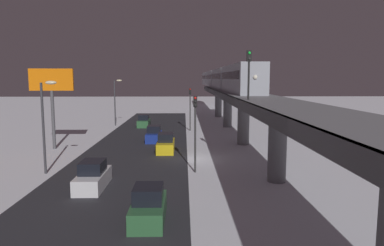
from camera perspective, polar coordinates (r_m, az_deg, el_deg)
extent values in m
plane|color=white|center=(34.58, -0.53, -5.86)|extent=(240.00, 240.00, 0.00)
cube|color=#28282D|center=(34.96, -9.85, -5.82)|extent=(11.00, 91.58, 0.01)
cube|color=slate|center=(34.48, 10.53, 3.55)|extent=(5.00, 91.58, 0.80)
cube|color=#38383D|center=(34.07, 6.60, 3.58)|extent=(0.24, 89.75, 0.80)
cylinder|color=slate|center=(72.37, 4.29, 3.09)|extent=(1.40, 1.40, 5.29)
cylinder|color=slate|center=(57.25, 5.78, 1.99)|extent=(1.40, 1.40, 5.29)
cylinder|color=slate|center=(42.23, 8.32, 0.10)|extent=(1.40, 1.40, 5.29)
cylinder|color=slate|center=(27.48, 13.64, -3.86)|extent=(1.40, 1.40, 5.29)
cube|color=#999EA8|center=(44.55, 7.87, 7.11)|extent=(2.90, 18.00, 3.40)
cube|color=black|center=(44.55, 7.88, 7.63)|extent=(2.94, 16.20, 0.90)
cube|color=#999EA8|center=(62.98, 5.16, 7.16)|extent=(2.90, 18.00, 3.40)
cube|color=black|center=(62.99, 5.16, 7.53)|extent=(2.94, 16.20, 0.90)
cube|color=#999EA8|center=(81.49, 3.68, 7.18)|extent=(2.90, 18.00, 3.40)
cube|color=black|center=(81.49, 3.68, 7.47)|extent=(2.94, 16.20, 0.90)
cube|color=#999EA8|center=(100.04, 2.75, 7.19)|extent=(2.90, 18.00, 3.40)
cube|color=black|center=(100.04, 2.75, 7.43)|extent=(2.94, 16.20, 0.90)
sphere|color=white|center=(35.64, 10.20, 7.32)|extent=(0.44, 0.44, 0.44)
cylinder|color=black|center=(29.35, 9.15, 6.86)|extent=(0.16, 0.16, 3.20)
cube|color=black|center=(29.40, 9.23, 10.66)|extent=(0.36, 0.28, 0.90)
sphere|color=#19F23F|center=(29.26, 9.29, 11.13)|extent=(0.22, 0.22, 0.22)
sphere|color=#333333|center=(29.23, 9.27, 10.23)|extent=(0.22, 0.22, 0.22)
cube|color=#2D6038|center=(58.19, -7.80, -0.03)|extent=(1.80, 4.37, 1.10)
cube|color=black|center=(58.07, -7.81, 0.94)|extent=(1.58, 2.10, 0.87)
cylinder|color=black|center=(56.79, -7.09, -0.43)|extent=(0.20, 0.64, 0.64)
cylinder|color=black|center=(56.99, -8.80, -0.43)|extent=(0.20, 0.64, 0.64)
cylinder|color=black|center=(59.47, -6.83, -0.08)|extent=(0.20, 0.64, 0.64)
cylinder|color=black|center=(59.66, -8.46, -0.09)|extent=(0.20, 0.64, 0.64)
cube|color=navy|center=(44.52, -6.17, -2.23)|extent=(1.80, 4.42, 1.10)
cube|color=black|center=(44.37, -6.19, -0.97)|extent=(1.58, 2.12, 0.87)
cube|color=gold|center=(38.29, -4.26, -3.75)|extent=(1.80, 4.73, 1.10)
cube|color=black|center=(38.11, -4.27, -2.30)|extent=(1.58, 2.27, 0.87)
cube|color=#2D6038|center=(20.20, -7.04, -13.95)|extent=(1.80, 4.11, 1.10)
cube|color=black|center=(19.87, -7.08, -11.30)|extent=(1.58, 1.97, 0.87)
cube|color=silver|center=(26.67, -15.73, -8.89)|extent=(1.80, 4.54, 1.10)
cube|color=black|center=(26.41, -15.80, -6.84)|extent=(1.58, 2.18, 0.87)
cylinder|color=#2D2D2D|center=(29.24, 0.52, -2.78)|extent=(0.16, 0.16, 5.50)
cube|color=black|center=(28.86, 0.53, 3.49)|extent=(0.32, 0.32, 0.90)
sphere|color=red|center=(28.66, 0.54, 4.07)|extent=(0.20, 0.20, 0.20)
sphere|color=black|center=(28.68, 0.54, 3.47)|extent=(0.20, 0.20, 0.20)
sphere|color=black|center=(28.70, 0.54, 2.87)|extent=(0.20, 0.20, 0.20)
cylinder|color=#2D2D2D|center=(52.77, -0.31, 1.70)|extent=(0.16, 0.16, 5.50)
cube|color=black|center=(52.56, -0.31, 5.17)|extent=(0.32, 0.32, 0.90)
sphere|color=red|center=(52.37, -0.31, 5.49)|extent=(0.20, 0.20, 0.20)
sphere|color=black|center=(52.38, -0.31, 5.17)|extent=(0.20, 0.20, 0.20)
sphere|color=black|center=(52.39, -0.31, 4.84)|extent=(0.20, 0.20, 0.20)
cylinder|color=#4C4C51|center=(41.94, -21.55, 0.45)|extent=(0.36, 0.36, 6.50)
cube|color=orange|center=(41.69, -21.83, 6.53)|extent=(4.80, 0.30, 2.40)
cylinder|color=#38383D|center=(31.15, -22.92, -0.87)|extent=(0.20, 0.20, 7.50)
ellipsoid|color=#F4E5B2|center=(30.60, -21.86, 6.09)|extent=(0.90, 0.44, 0.30)
cylinder|color=#38383D|center=(59.93, -12.38, 3.15)|extent=(0.20, 0.20, 7.50)
ellipsoid|color=#F4E5B2|center=(59.64, -11.71, 6.76)|extent=(0.90, 0.44, 0.30)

